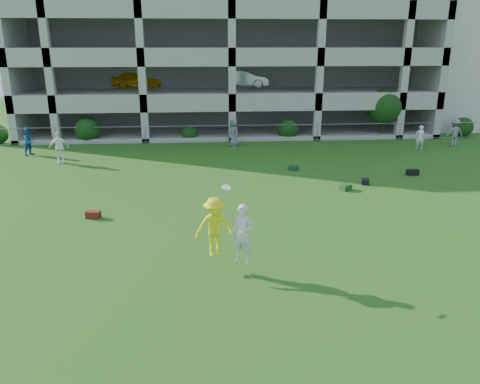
{
  "coord_description": "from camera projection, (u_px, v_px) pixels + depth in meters",
  "views": [
    {
      "loc": [
        -1.95,
        -13.16,
        6.55
      ],
      "look_at": [
        -0.7,
        3.0,
        1.4
      ],
      "focal_mm": 35.0,
      "sensor_mm": 36.0,
      "label": 1
    }
  ],
  "objects": [
    {
      "name": "ground",
      "position": [
        270.0,
        263.0,
        14.63
      ],
      "size": [
        100.0,
        100.0,
        0.0
      ],
      "primitive_type": "plane",
      "color": "#235114",
      "rests_on": "ground"
    },
    {
      "name": "crate_d",
      "position": [
        365.0,
        181.0,
        22.76
      ],
      "size": [
        0.42,
        0.42,
        0.3
      ],
      "primitive_type": "cube",
      "rotation": [
        0.0,
        0.0,
        -0.25
      ],
      "color": "black",
      "rests_on": "ground"
    },
    {
      "name": "frisbee_contest",
      "position": [
        222.0,
        229.0,
        13.71
      ],
      "size": [
        1.8,
        1.08,
        2.35
      ],
      "color": "yellow",
      "rests_on": "ground"
    },
    {
      "name": "parking_garage",
      "position": [
        226.0,
        50.0,
        39.13
      ],
      "size": [
        30.0,
        14.0,
        12.0
      ],
      "color": "#9E998C",
      "rests_on": "ground"
    },
    {
      "name": "bag_green_c",
      "position": [
        346.0,
        187.0,
        21.89
      ],
      "size": [
        0.61,
        0.57,
        0.26
      ],
      "primitive_type": "cube",
      "rotation": [
        0.0,
        0.0,
        0.58
      ],
      "color": "#173D16",
      "rests_on": "ground"
    },
    {
      "name": "bystander_b",
      "position": [
        59.0,
        148.0,
        26.55
      ],
      "size": [
        1.13,
        0.62,
        1.83
      ],
      "primitive_type": "imported",
      "rotation": [
        0.0,
        0.0,
        0.17
      ],
      "color": "white",
      "rests_on": "ground"
    },
    {
      "name": "fence",
      "position": [
        232.0,
        133.0,
        32.5
      ],
      "size": [
        36.06,
        0.06,
        1.2
      ],
      "color": "gray",
      "rests_on": "ground"
    },
    {
      "name": "bystander_e",
      "position": [
        420.0,
        137.0,
        30.12
      ],
      "size": [
        0.65,
        0.51,
        1.57
      ],
      "primitive_type": "imported",
      "rotation": [
        0.0,
        0.0,
        2.89
      ],
      "color": "white",
      "rests_on": "ground"
    },
    {
      "name": "bystander_a",
      "position": [
        30.0,
        141.0,
        28.58
      ],
      "size": [
        0.98,
        1.05,
        1.72
      ],
      "primitive_type": "imported",
      "rotation": [
        0.0,
        0.0,
        1.07
      ],
      "color": "#1E4F8B",
      "rests_on": "ground"
    },
    {
      "name": "bystander_f",
      "position": [
        455.0,
        132.0,
        31.17
      ],
      "size": [
        1.18,
        0.69,
        1.81
      ],
      "primitive_type": "imported",
      "rotation": [
        0.0,
        0.0,
        3.13
      ],
      "color": "gray",
      "rests_on": "ground"
    },
    {
      "name": "bag_red_a",
      "position": [
        93.0,
        215.0,
        18.37
      ],
      "size": [
        0.59,
        0.39,
        0.28
      ],
      "primitive_type": "cube",
      "rotation": [
        0.0,
        0.0,
        -0.16
      ],
      "color": "#51160D",
      "rests_on": "ground"
    },
    {
      "name": "bystander_c",
      "position": [
        234.0,
        133.0,
        31.08
      ],
      "size": [
        0.96,
        1.05,
        1.81
      ],
      "primitive_type": "imported",
      "rotation": [
        0.0,
        0.0,
        -1.01
      ],
      "color": "slate",
      "rests_on": "ground"
    },
    {
      "name": "bag_black_e",
      "position": [
        413.0,
        172.0,
        24.38
      ],
      "size": [
        0.62,
        0.33,
        0.3
      ],
      "primitive_type": "cube",
      "rotation": [
        0.0,
        0.0,
        0.06
      ],
      "color": "black",
      "rests_on": "ground"
    },
    {
      "name": "shrub_row",
      "position": [
        296.0,
        118.0,
        33.23
      ],
      "size": [
        34.38,
        2.52,
        3.5
      ],
      "color": "#163D11",
      "rests_on": "ground"
    },
    {
      "name": "bag_green_g",
      "position": [
        294.0,
        168.0,
        25.32
      ],
      "size": [
        0.58,
        0.52,
        0.25
      ],
      "primitive_type": "cube",
      "rotation": [
        0.0,
        0.0,
        -0.57
      ],
      "color": "#133514",
      "rests_on": "ground"
    }
  ]
}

